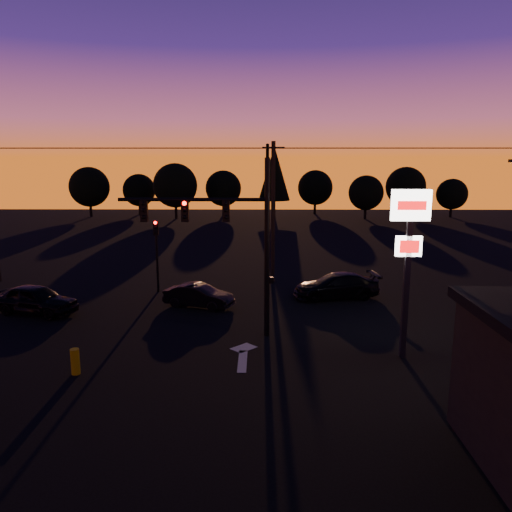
{
  "coord_description": "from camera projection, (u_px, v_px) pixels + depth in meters",
  "views": [
    {
      "loc": [
        1.22,
        -17.73,
        8.01
      ],
      "look_at": [
        1.0,
        5.0,
        3.5
      ],
      "focal_mm": 35.0,
      "sensor_mm": 36.0,
      "label": 1
    }
  ],
  "objects": [
    {
      "name": "pylon_sign",
      "position": [
        409.0,
        238.0,
        19.41
      ],
      "size": [
        1.5,
        0.28,
        6.8
      ],
      "color": "black",
      "rests_on": "ground"
    },
    {
      "name": "tree_5",
      "position": [
        315.0,
        188.0,
        71.11
      ],
      "size": [
        4.95,
        4.95,
        6.22
      ],
      "color": "black",
      "rests_on": "ground"
    },
    {
      "name": "tree_8",
      "position": [
        452.0,
        194.0,
        67.14
      ],
      "size": [
        4.12,
        4.12,
        5.19
      ],
      "color": "black",
      "rests_on": "ground"
    },
    {
      "name": "secondary_signal",
      "position": [
        157.0,
        245.0,
        29.71
      ],
      "size": [
        0.3,
        0.31,
        4.35
      ],
      "color": "black",
      "rests_on": "ground"
    },
    {
      "name": "tree_6",
      "position": [
        366.0,
        193.0,
        65.23
      ],
      "size": [
        4.54,
        4.54,
        5.71
      ],
      "color": "black",
      "rests_on": "ground"
    },
    {
      "name": "tree_3",
      "position": [
        223.0,
        188.0,
        69.27
      ],
      "size": [
        4.95,
        4.95,
        6.22
      ],
      "color": "black",
      "rests_on": "ground"
    },
    {
      "name": "car_left",
      "position": [
        36.0,
        299.0,
        25.9
      ],
      "size": [
        4.78,
        3.03,
        1.52
      ],
      "primitive_type": "imported",
      "rotation": [
        0.0,
        0.0,
        1.27
      ],
      "color": "black",
      "rests_on": "ground"
    },
    {
      "name": "utility_pole_1",
      "position": [
        273.0,
        212.0,
        31.78
      ],
      "size": [
        1.4,
        0.26,
        9.0
      ],
      "color": "black",
      "rests_on": "ground"
    },
    {
      "name": "ground",
      "position": [
        228.0,
        372.0,
        18.96
      ],
      "size": [
        120.0,
        120.0,
        0.0
      ],
      "primitive_type": "plane",
      "color": "black",
      "rests_on": "ground"
    },
    {
      "name": "tree_2",
      "position": [
        175.0,
        185.0,
        65.28
      ],
      "size": [
        5.77,
        5.78,
        7.26
      ],
      "color": "black",
      "rests_on": "ground"
    },
    {
      "name": "tree_1",
      "position": [
        139.0,
        190.0,
        70.42
      ],
      "size": [
        4.54,
        4.54,
        5.71
      ],
      "color": "black",
      "rests_on": "ground"
    },
    {
      "name": "tree_4",
      "position": [
        274.0,
        173.0,
        65.84
      ],
      "size": [
        4.18,
        4.18,
        9.5
      ],
      "color": "black",
      "rests_on": "ground"
    },
    {
      "name": "car_mid",
      "position": [
        199.0,
        296.0,
        27.09
      ],
      "size": [
        4.0,
        2.46,
        1.25
      ],
      "primitive_type": "imported",
      "rotation": [
        0.0,
        0.0,
        1.24
      ],
      "color": "black",
      "rests_on": "ground"
    },
    {
      "name": "traffic_signal_mast",
      "position": [
        231.0,
        228.0,
        21.91
      ],
      "size": [
        6.79,
        0.52,
        8.58
      ],
      "color": "black",
      "rests_on": "ground"
    },
    {
      "name": "tree_0",
      "position": [
        89.0,
        187.0,
        67.42
      ],
      "size": [
        5.36,
        5.36,
        6.74
      ],
      "color": "black",
      "rests_on": "ground"
    },
    {
      "name": "power_wires",
      "position": [
        273.0,
        148.0,
        31.0
      ],
      "size": [
        36.0,
        1.22,
        0.07
      ],
      "color": "black",
      "rests_on": "ground"
    },
    {
      "name": "tree_7",
      "position": [
        406.0,
        187.0,
        67.99
      ],
      "size": [
        5.36,
        5.36,
        6.74
      ],
      "color": "black",
      "rests_on": "ground"
    },
    {
      "name": "bollard",
      "position": [
        75.0,
        362.0,
        18.67
      ],
      "size": [
        0.33,
        0.33,
        0.99
      ],
      "primitive_type": "cylinder",
      "color": "#AC9905",
      "rests_on": "ground"
    },
    {
      "name": "car_right",
      "position": [
        336.0,
        286.0,
        28.83
      ],
      "size": [
        5.2,
        2.8,
        1.43
      ],
      "primitive_type": "imported",
      "rotation": [
        0.0,
        0.0,
        -1.4
      ],
      "color": "black",
      "rests_on": "ground"
    },
    {
      "name": "lane_arrow",
      "position": [
        243.0,
        355.0,
        20.59
      ],
      "size": [
        1.2,
        3.1,
        0.01
      ],
      "color": "beige",
      "rests_on": "ground"
    }
  ]
}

